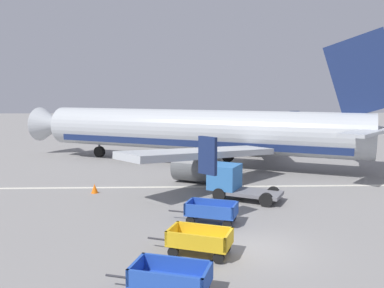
# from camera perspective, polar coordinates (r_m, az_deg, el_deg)

# --- Properties ---
(ground_plane) EXTENTS (220.00, 220.00, 0.00)m
(ground_plane) POSITION_cam_1_polar(r_m,az_deg,el_deg) (17.46, 9.27, -14.66)
(ground_plane) COLOR gray
(apron_stripe) EXTENTS (120.00, 0.36, 0.01)m
(apron_stripe) POSITION_cam_1_polar(r_m,az_deg,el_deg) (27.81, 4.85, -6.16)
(apron_stripe) COLOR silver
(apron_stripe) RESTS_ON ground
(airplane) EXTENTS (35.58, 29.21, 11.34)m
(airplane) POSITION_cam_1_polar(r_m,az_deg,el_deg) (35.41, 1.94, 1.81)
(airplane) COLOR #B2B7BC
(airplane) RESTS_ON ground
(baggage_cart_nearest) EXTENTS (3.61, 2.08, 1.07)m
(baggage_cart_nearest) POSITION_cam_1_polar(r_m,az_deg,el_deg) (13.39, -3.16, -18.91)
(baggage_cart_nearest) COLOR #234CB2
(baggage_cart_nearest) RESTS_ON ground
(baggage_cart_second_in_row) EXTENTS (3.58, 2.19, 1.07)m
(baggage_cart_second_in_row) POSITION_cam_1_polar(r_m,az_deg,el_deg) (16.39, 1.09, -13.79)
(baggage_cart_second_in_row) COLOR gold
(baggage_cart_second_in_row) RESTS_ON ground
(baggage_cart_third_in_row) EXTENTS (3.60, 2.15, 1.07)m
(baggage_cart_third_in_row) POSITION_cam_1_polar(r_m,az_deg,el_deg) (20.12, 2.80, -9.73)
(baggage_cart_third_in_row) COLOR #234CB2
(baggage_cart_third_in_row) RESTS_ON ground
(service_truck_beside_carts) EXTENTS (4.76, 3.68, 2.10)m
(service_truck_beside_carts) POSITION_cam_1_polar(r_m,az_deg,el_deg) (24.58, 5.81, -5.37)
(service_truck_beside_carts) COLOR slate
(service_truck_beside_carts) RESTS_ON ground
(traffic_cone_near_plane) EXTENTS (0.46, 0.46, 0.60)m
(traffic_cone_near_plane) POSITION_cam_1_polar(r_m,az_deg,el_deg) (26.71, -13.92, -6.27)
(traffic_cone_near_plane) COLOR orange
(traffic_cone_near_plane) RESTS_ON ground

